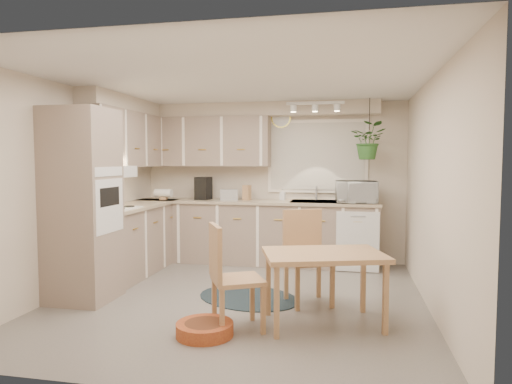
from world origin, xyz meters
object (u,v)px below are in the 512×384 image
(braided_rug, at_px, (249,297))
(microwave, at_px, (356,190))
(dining_table, at_px, (323,288))
(pet_bed, at_px, (205,329))
(chair_left, at_px, (238,277))
(chair_back, at_px, (309,258))

(braided_rug, xyz_separation_m, microwave, (1.19, 1.65, 1.12))
(dining_table, height_order, microwave, microwave)
(pet_bed, relative_size, microwave, 0.90)
(dining_table, distance_m, chair_left, 0.82)
(chair_back, distance_m, microwave, 1.90)
(dining_table, distance_m, braided_rug, 1.14)
(chair_back, bearing_deg, dining_table, 82.53)
(dining_table, bearing_deg, braided_rug, 142.60)
(microwave, bearing_deg, braided_rug, -131.97)
(dining_table, height_order, pet_bed, dining_table)
(pet_bed, distance_m, microwave, 3.28)
(chair_back, distance_m, pet_bed, 1.43)
(chair_left, distance_m, chair_back, 1.04)
(braided_rug, bearing_deg, chair_left, -83.46)
(braided_rug, bearing_deg, chair_back, -5.75)
(dining_table, relative_size, chair_back, 1.09)
(braided_rug, bearing_deg, microwave, 54.23)
(dining_table, xyz_separation_m, chair_back, (-0.19, 0.59, 0.16))
(dining_table, height_order, chair_left, chair_left)
(braided_rug, height_order, microwave, microwave)
(chair_back, height_order, microwave, microwave)
(chair_back, relative_size, pet_bed, 1.97)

